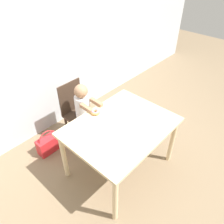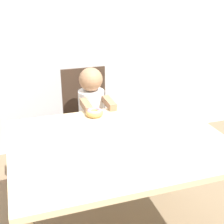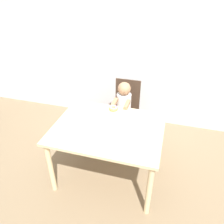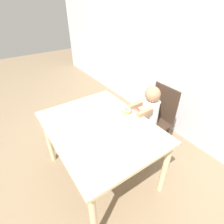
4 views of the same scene
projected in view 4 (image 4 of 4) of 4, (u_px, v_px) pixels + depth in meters
name	position (u px, v px, depth m)	size (l,w,h in m)	color
ground_plane	(102.00, 173.00, 2.22)	(12.00, 12.00, 0.00)	#7A664C
wall_back	(196.00, 55.00, 2.20)	(8.00, 0.05, 2.50)	silver
dining_table	(100.00, 133.00, 1.84)	(1.26, 0.98, 0.76)	beige
chair	(155.00, 121.00, 2.33)	(0.38, 0.43, 0.95)	#38281E
child_figure	(149.00, 121.00, 2.24)	(0.23, 0.40, 1.02)	white
donut	(127.00, 110.00, 1.99)	(0.12, 0.12, 0.05)	tan
napkin	(109.00, 129.00, 1.74)	(0.26, 0.26, 0.00)	white
handbag	(135.00, 120.00, 2.92)	(0.33, 0.15, 0.38)	red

